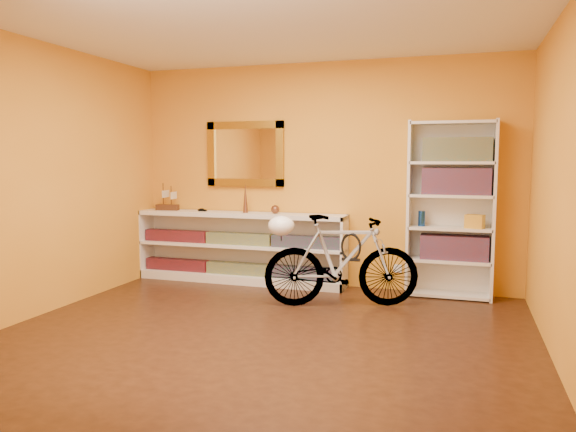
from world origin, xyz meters
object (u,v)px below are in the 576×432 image
(console_unit, at_px, (240,247))
(bicycle, at_px, (341,261))
(bookcase, at_px, (450,210))
(helmet, at_px, (281,226))

(console_unit, height_order, bicycle, bicycle)
(console_unit, distance_m, bookcase, 2.48)
(bicycle, xyz_separation_m, helmet, (-0.58, -0.19, 0.36))
(helmet, bearing_deg, bookcase, 29.54)
(console_unit, distance_m, bicycle, 1.56)
(bookcase, bearing_deg, console_unit, -179.41)
(console_unit, bearing_deg, helmet, -47.08)
(bicycle, distance_m, helmet, 0.71)
(console_unit, relative_size, helmet, 9.78)
(console_unit, distance_m, helmet, 1.27)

